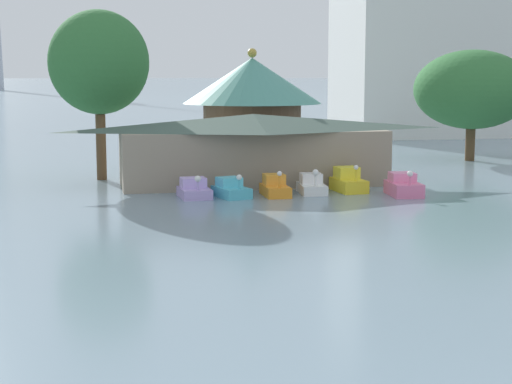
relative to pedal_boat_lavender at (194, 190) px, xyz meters
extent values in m
cube|color=#B299D8|center=(0.00, -0.07, -0.17)|extent=(1.85, 2.64, 0.56)
cube|color=#C8ADF0|center=(-0.02, 0.25, 0.40)|extent=(1.51, 1.23, 0.58)
cylinder|color=#B299D8|center=(0.07, -1.08, 0.35)|extent=(0.14, 0.14, 0.48)
sphere|color=white|center=(0.07, -1.08, 0.78)|extent=(0.37, 0.37, 0.37)
cube|color=#4CB7CC|center=(2.14, -0.42, -0.15)|extent=(2.17, 2.80, 0.61)
cube|color=#5DCDE2|center=(2.05, -0.12, 0.43)|extent=(1.57, 1.43, 0.55)
cylinder|color=#4CB7CC|center=(2.41, -1.37, 0.41)|extent=(0.14, 0.14, 0.53)
sphere|color=white|center=(2.41, -1.37, 0.84)|extent=(0.32, 0.32, 0.32)
cube|color=orange|center=(4.77, -0.36, -0.15)|extent=(1.41, 2.69, 0.62)
cube|color=gold|center=(4.77, -0.03, 0.49)|extent=(1.19, 1.21, 0.64)
cylinder|color=orange|center=(4.77, -1.44, 0.51)|extent=(0.14, 0.14, 0.70)
sphere|color=white|center=(4.77, -1.44, 1.01)|extent=(0.29, 0.29, 0.29)
cube|color=white|center=(7.16, 0.16, -0.17)|extent=(1.67, 2.73, 0.57)
cube|color=white|center=(7.18, 0.49, 0.42)|extent=(1.33, 1.28, 0.61)
cylinder|color=white|center=(7.07, -0.88, 0.44)|extent=(0.14, 0.14, 0.64)
sphere|color=white|center=(7.07, -0.88, 0.94)|extent=(0.38, 0.38, 0.38)
cube|color=yellow|center=(9.58, 0.52, -0.07)|extent=(1.75, 2.86, 0.77)
cube|color=yellow|center=(9.56, 0.86, 0.67)|extent=(1.40, 1.33, 0.72)
cylinder|color=yellow|center=(9.67, -0.58, 0.66)|extent=(0.14, 0.14, 0.69)
sphere|color=white|center=(9.67, -0.58, 1.15)|extent=(0.29, 0.29, 0.29)
cube|color=pink|center=(12.28, -1.70, -0.06)|extent=(1.94, 3.03, 0.79)
cube|color=pink|center=(12.31, -1.34, 0.60)|extent=(1.54, 1.43, 0.54)
cylinder|color=pink|center=(12.17, -2.85, 0.57)|extent=(0.14, 0.14, 0.48)
sphere|color=white|center=(12.17, -2.85, 0.98)|extent=(0.34, 0.34, 0.34)
cube|color=gray|center=(4.49, 4.83, 1.31)|extent=(16.93, 5.42, 3.53)
pyramid|color=#42564C|center=(4.49, 4.83, 3.60)|extent=(18.29, 6.24, 1.04)
cylinder|color=brown|center=(6.24, 13.76, 2.00)|extent=(7.36, 7.36, 4.90)
cone|color=teal|center=(6.24, 13.76, 6.15)|extent=(10.43, 10.43, 3.40)
sphere|color=#B7993D|center=(6.24, 13.76, 8.19)|extent=(0.70, 0.70, 0.70)
cylinder|color=brown|center=(-5.09, 9.32, 1.76)|extent=(0.67, 0.67, 4.42)
ellipsoid|color=#337038|center=(-5.09, 9.32, 7.44)|extent=(6.70, 6.70, 6.94)
cylinder|color=brown|center=(24.92, 15.46, 0.85)|extent=(0.78, 0.78, 2.61)
ellipsoid|color=#337038|center=(24.92, 15.46, 5.38)|extent=(9.48, 9.48, 6.45)
cube|color=silver|center=(34.17, 42.50, 12.98)|extent=(22.82, 13.42, 26.87)
camera|label=1|loc=(-6.08, -47.08, 6.78)|focal=57.70mm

